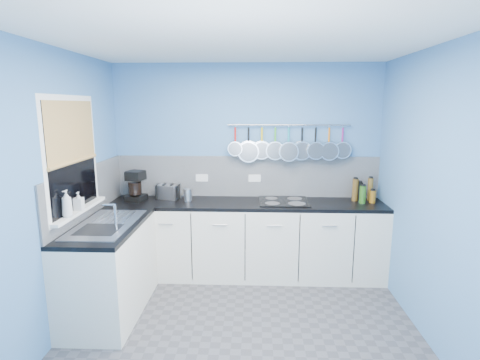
# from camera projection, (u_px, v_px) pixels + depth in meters

# --- Properties ---
(floor) EXTENTS (3.20, 3.00, 0.02)m
(floor) POSITION_uv_depth(u_px,v_px,m) (242.00, 333.00, 3.43)
(floor) COLOR #47474C
(floor) RESTS_ON ground
(ceiling) EXTENTS (3.20, 3.00, 0.02)m
(ceiling) POSITION_uv_depth(u_px,v_px,m) (243.00, 39.00, 2.94)
(ceiling) COLOR white
(ceiling) RESTS_ON ground
(wall_back) EXTENTS (3.20, 0.02, 2.50)m
(wall_back) POSITION_uv_depth(u_px,v_px,m) (247.00, 168.00, 4.67)
(wall_back) COLOR #487CB2
(wall_back) RESTS_ON ground
(wall_front) EXTENTS (3.20, 0.02, 2.50)m
(wall_front) POSITION_uv_depth(u_px,v_px,m) (231.00, 277.00, 1.71)
(wall_front) COLOR #487CB2
(wall_front) RESTS_ON ground
(wall_left) EXTENTS (0.02, 3.00, 2.50)m
(wall_left) POSITION_uv_depth(u_px,v_px,m) (55.00, 195.00, 3.25)
(wall_left) COLOR #487CB2
(wall_left) RESTS_ON ground
(wall_right) EXTENTS (0.02, 3.00, 2.50)m
(wall_right) POSITION_uv_depth(u_px,v_px,m) (438.00, 199.00, 3.12)
(wall_right) COLOR #487CB2
(wall_right) RESTS_ON ground
(backsplash_back) EXTENTS (3.20, 0.02, 0.50)m
(backsplash_back) POSITION_uv_depth(u_px,v_px,m) (247.00, 176.00, 4.66)
(backsplash_back) COLOR #98999B
(backsplash_back) RESTS_ON wall_back
(backsplash_left) EXTENTS (0.02, 1.80, 0.50)m
(backsplash_left) POSITION_uv_depth(u_px,v_px,m) (88.00, 191.00, 3.86)
(backsplash_left) COLOR #98999B
(backsplash_left) RESTS_ON wall_left
(cabinet_run_back) EXTENTS (3.20, 0.60, 0.86)m
(cabinet_run_back) POSITION_uv_depth(u_px,v_px,m) (246.00, 240.00, 4.52)
(cabinet_run_back) COLOR silver
(cabinet_run_back) RESTS_ON ground
(worktop_back) EXTENTS (3.20, 0.60, 0.04)m
(worktop_back) POSITION_uv_depth(u_px,v_px,m) (246.00, 204.00, 4.43)
(worktop_back) COLOR black
(worktop_back) RESTS_ON cabinet_run_back
(cabinet_run_left) EXTENTS (0.60, 1.20, 0.86)m
(cabinet_run_left) POSITION_uv_depth(u_px,v_px,m) (110.00, 271.00, 3.69)
(cabinet_run_left) COLOR silver
(cabinet_run_left) RESTS_ON ground
(worktop_left) EXTENTS (0.60, 1.20, 0.04)m
(worktop_left) POSITION_uv_depth(u_px,v_px,m) (107.00, 226.00, 3.60)
(worktop_left) COLOR black
(worktop_left) RESTS_ON cabinet_run_left
(window_frame) EXTENTS (0.01, 1.00, 1.10)m
(window_frame) POSITION_uv_depth(u_px,v_px,m) (72.00, 156.00, 3.49)
(window_frame) COLOR white
(window_frame) RESTS_ON wall_left
(window_glass) EXTENTS (0.01, 0.90, 1.00)m
(window_glass) POSITION_uv_depth(u_px,v_px,m) (73.00, 156.00, 3.49)
(window_glass) COLOR black
(window_glass) RESTS_ON wall_left
(bamboo_blind) EXTENTS (0.01, 0.90, 0.55)m
(bamboo_blind) POSITION_uv_depth(u_px,v_px,m) (72.00, 132.00, 3.44)
(bamboo_blind) COLOR tan
(bamboo_blind) RESTS_ON wall_left
(window_sill) EXTENTS (0.10, 0.98, 0.03)m
(window_sill) POSITION_uv_depth(u_px,v_px,m) (80.00, 210.00, 3.58)
(window_sill) COLOR white
(window_sill) RESTS_ON wall_left
(sink_unit) EXTENTS (0.50, 0.95, 0.01)m
(sink_unit) POSITION_uv_depth(u_px,v_px,m) (107.00, 224.00, 3.60)
(sink_unit) COLOR silver
(sink_unit) RESTS_ON worktop_left
(mixer_tap) EXTENTS (0.12, 0.08, 0.26)m
(mixer_tap) POSITION_uv_depth(u_px,v_px,m) (115.00, 217.00, 3.39)
(mixer_tap) COLOR silver
(mixer_tap) RESTS_ON worktop_left
(socket_left) EXTENTS (0.15, 0.01, 0.09)m
(socket_left) POSITION_uv_depth(u_px,v_px,m) (202.00, 178.00, 4.68)
(socket_left) COLOR white
(socket_left) RESTS_ON backsplash_back
(socket_right) EXTENTS (0.15, 0.01, 0.09)m
(socket_right) POSITION_uv_depth(u_px,v_px,m) (255.00, 178.00, 4.65)
(socket_right) COLOR white
(socket_right) RESTS_ON backsplash_back
(pot_rail) EXTENTS (1.45, 0.02, 0.02)m
(pot_rail) POSITION_uv_depth(u_px,v_px,m) (289.00, 125.00, 4.49)
(pot_rail) COLOR silver
(pot_rail) RESTS_ON wall_back
(soap_bottle_a) EXTENTS (0.10, 0.10, 0.24)m
(soap_bottle_a) POSITION_uv_depth(u_px,v_px,m) (67.00, 204.00, 3.30)
(soap_bottle_a) COLOR white
(soap_bottle_a) RESTS_ON window_sill
(soap_bottle_b) EXTENTS (0.08, 0.08, 0.17)m
(soap_bottle_b) POSITION_uv_depth(u_px,v_px,m) (79.00, 201.00, 3.52)
(soap_bottle_b) COLOR white
(soap_bottle_b) RESTS_ON window_sill
(paper_towel) EXTENTS (0.13, 0.13, 0.25)m
(paper_towel) POSITION_uv_depth(u_px,v_px,m) (134.00, 189.00, 4.53)
(paper_towel) COLOR white
(paper_towel) RESTS_ON worktop_back
(coffee_maker) EXTENTS (0.24, 0.26, 0.35)m
(coffee_maker) POSITION_uv_depth(u_px,v_px,m) (135.00, 186.00, 4.48)
(coffee_maker) COLOR black
(coffee_maker) RESTS_ON worktop_back
(toaster) EXTENTS (0.30, 0.23, 0.17)m
(toaster) POSITION_uv_depth(u_px,v_px,m) (168.00, 192.00, 4.57)
(toaster) COLOR silver
(toaster) RESTS_ON worktop_back
(canister) EXTENTS (0.12, 0.12, 0.14)m
(canister) POSITION_uv_depth(u_px,v_px,m) (188.00, 195.00, 4.48)
(canister) COLOR silver
(canister) RESTS_ON worktop_back
(hob) EXTENTS (0.57, 0.51, 0.01)m
(hob) POSITION_uv_depth(u_px,v_px,m) (284.00, 201.00, 4.44)
(hob) COLOR black
(hob) RESTS_ON worktop_back
(pan_0) EXTENTS (0.18, 0.10, 0.37)m
(pan_0) POSITION_uv_depth(u_px,v_px,m) (235.00, 140.00, 4.54)
(pan_0) COLOR silver
(pan_0) RESTS_ON pot_rail
(pan_1) EXTENTS (0.26, 0.06, 0.45)m
(pan_1) POSITION_uv_depth(u_px,v_px,m) (249.00, 144.00, 4.54)
(pan_1) COLOR silver
(pan_1) RESTS_ON pot_rail
(pan_2) EXTENTS (0.22, 0.06, 0.41)m
(pan_2) POSITION_uv_depth(u_px,v_px,m) (262.00, 142.00, 4.53)
(pan_2) COLOR silver
(pan_2) RESTS_ON pot_rail
(pan_3) EXTENTS (0.22, 0.07, 0.41)m
(pan_3) POSITION_uv_depth(u_px,v_px,m) (275.00, 143.00, 4.52)
(pan_3) COLOR silver
(pan_3) RESTS_ON pot_rail
(pan_4) EXTENTS (0.23, 0.12, 0.42)m
(pan_4) POSITION_uv_depth(u_px,v_px,m) (288.00, 143.00, 4.52)
(pan_4) COLOR silver
(pan_4) RESTS_ON pot_rail
(pan_5) EXTENTS (0.22, 0.06, 0.41)m
(pan_5) POSITION_uv_depth(u_px,v_px,m) (302.00, 143.00, 4.51)
(pan_5) COLOR silver
(pan_5) RESTS_ON pot_rail
(pan_6) EXTENTS (0.21, 0.10, 0.40)m
(pan_6) POSITION_uv_depth(u_px,v_px,m) (315.00, 142.00, 4.50)
(pan_6) COLOR silver
(pan_6) RESTS_ON pot_rail
(pan_7) EXTENTS (0.22, 0.10, 0.41)m
(pan_7) POSITION_uv_depth(u_px,v_px,m) (329.00, 143.00, 4.50)
(pan_7) COLOR silver
(pan_7) RESTS_ON pot_rail
(pan_8) EXTENTS (0.20, 0.07, 0.39)m
(pan_8) POSITION_uv_depth(u_px,v_px,m) (342.00, 142.00, 4.49)
(pan_8) COLOR silver
(pan_8) RESTS_ON pot_rail
(condiment_0) EXTENTS (0.06, 0.06, 0.27)m
(condiment_0) POSITION_uv_depth(u_px,v_px,m) (370.00, 189.00, 4.48)
(condiment_0) COLOR brown
(condiment_0) RESTS_ON worktop_back
(condiment_1) EXTENTS (0.07, 0.07, 0.21)m
(condiment_1) POSITION_uv_depth(u_px,v_px,m) (360.00, 191.00, 4.49)
(condiment_1) COLOR black
(condiment_1) RESTS_ON worktop_back
(condiment_2) EXTENTS (0.07, 0.07, 0.26)m
(condiment_2) POSITION_uv_depth(u_px,v_px,m) (355.00, 190.00, 4.47)
(condiment_2) COLOR brown
(condiment_2) RESTS_ON worktop_back
(condiment_3) EXTENTS (0.07, 0.07, 0.14)m
(condiment_3) POSITION_uv_depth(u_px,v_px,m) (372.00, 197.00, 4.39)
(condiment_3) COLOR #8C5914
(condiment_3) RESTS_ON worktop_back
(condiment_4) EXTENTS (0.07, 0.07, 0.20)m
(condiment_4) POSITION_uv_depth(u_px,v_px,m) (363.00, 195.00, 4.36)
(condiment_4) COLOR #265919
(condiment_4) RESTS_ON worktop_back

